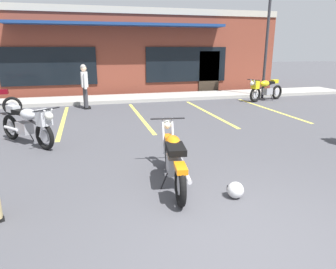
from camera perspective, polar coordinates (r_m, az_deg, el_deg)
ground_plane at (r=6.96m, az=0.10°, el=-3.19°), size 80.00×80.00×0.00m
sidewalk_kerb at (r=14.05m, az=-7.74°, el=6.67°), size 22.00×1.80×0.14m
brick_storefront_building at (r=18.00m, az=-9.72°, el=14.89°), size 16.33×6.51×4.09m
painted_stall_lines at (r=10.56m, az=-5.23°, el=3.36°), size 10.11×4.80×0.01m
motorcycle_foreground_classic at (r=5.19m, az=1.07°, el=-4.52°), size 0.72×2.10×0.98m
motorcycle_red_sportbike at (r=8.00m, az=-24.47°, el=1.83°), size 1.56×1.74×0.98m
motorcycle_black_cruiser at (r=14.25m, az=17.55°, el=8.07°), size 2.04×1.01×0.98m
person_in_shorts_foreground at (r=12.13m, az=-15.21°, el=9.04°), size 0.31×0.61×1.68m
helmet_on_pavement at (r=4.97m, az=12.39°, el=-10.02°), size 0.26×0.26×0.26m
parking_lot_lamp_post at (r=14.88m, az=18.34°, el=19.18°), size 0.24×0.76×5.19m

